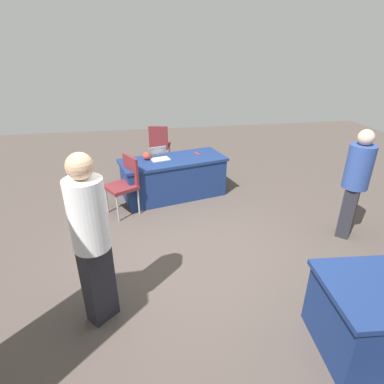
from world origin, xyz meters
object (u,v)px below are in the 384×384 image
Objects in this scene: table_foreground at (173,177)px; chair_tucked_right at (125,182)px; chair_near_front at (160,143)px; yarn_ball at (147,156)px; scissors_red at (197,153)px; laptop_silver at (159,157)px; person_presenter at (91,235)px; person_attendee_standing at (356,180)px.

chair_tucked_right is (0.85, 0.50, 0.19)m from table_foreground.
chair_tucked_right is (0.73, 2.13, 0.00)m from chair_near_front.
yarn_ball reaches higher than scissors_red.
table_foreground is 5.20× the size of laptop_silver.
laptop_silver is at bearing -97.53° from scissors_red.
laptop_silver is at bearing 31.98° from person_presenter.
chair_tucked_right is at bearing 53.36° from yarn_ball.
laptop_silver is 0.22m from yarn_ball.
yarn_ball is (0.46, -0.03, 0.43)m from table_foreground.
laptop_silver is at bearing -9.00° from table_foreground.
chair_tucked_right is 1.51m from scissors_red.
person_attendee_standing reaches higher than scissors_red.
scissors_red is (-0.60, 1.42, 0.18)m from chair_near_front.
chair_near_front is (0.12, -1.63, 0.19)m from table_foreground.
person_presenter is 3.54m from person_attendee_standing.
table_foreground is at bearing 96.55° from person_attendee_standing.
chair_tucked_right reaches higher than yarn_ball.
table_foreground is at bearing 176.85° from yarn_ball.
yarn_ball is at bearing -3.15° from table_foreground.
table_foreground is at bearing 155.69° from laptop_silver.
table_foreground is at bearing -87.34° from scissors_red.
table_foreground is 0.63m from yarn_ball.
yarn_ball is at bearing -88.94° from chair_near_front.
chair_tucked_right is 7.00× the size of yarn_ball.
scissors_red is at bearing -168.83° from yarn_ball.
scissors_red is (-1.33, -0.71, 0.18)m from chair_tucked_right.
yarn_ball is at bearing -66.56° from chair_tucked_right.
laptop_silver is at bearing -78.62° from chair_tucked_right.
scissors_red is at bearing 20.86° from person_presenter.
person_attendee_standing is at bearing 147.60° from yarn_ball.
chair_near_front is 5.31× the size of scissors_red.
table_foreground is 14.56× the size of yarn_ball.
person_attendee_standing is 3.31m from yarn_ball.
person_presenter is at bearing 149.58° from person_attendee_standing.
person_presenter is 4.64× the size of laptop_silver.
person_attendee_standing is at bearing -41.03° from chair_near_front.
chair_near_front is 1.66m from yarn_ball.
scissors_red is (-1.54, -2.94, -0.27)m from person_presenter.
yarn_ball reaches higher than table_foreground.
person_attendee_standing is 11.55× the size of yarn_ball.
person_attendee_standing is (-3.39, -0.99, -0.12)m from person_presenter.
chair_tucked_right reaches higher than laptop_silver.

